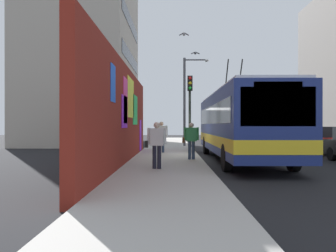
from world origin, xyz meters
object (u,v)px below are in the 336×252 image
(pedestrian_midblock, at_px, (161,134))
(street_lamp, at_px, (187,95))
(parked_car_red, at_px, (313,139))
(pedestrian_at_curb, at_px, (191,138))
(traffic_light, at_px, (190,101))
(pedestrian_near_wall, at_px, (157,141))
(city_bus, at_px, (240,123))

(pedestrian_midblock, relative_size, street_lamp, 0.26)
(parked_car_red, distance_m, pedestrian_at_curb, 9.08)
(parked_car_red, distance_m, traffic_light, 7.74)
(pedestrian_midblock, bearing_deg, pedestrian_at_curb, -158.98)
(parked_car_red, relative_size, pedestrian_at_curb, 2.65)
(pedestrian_at_curb, xyz_separation_m, traffic_light, (4.10, -0.15, 1.95))
(pedestrian_near_wall, xyz_separation_m, pedestrian_at_curb, (3.25, -1.39, 0.00))
(parked_car_red, height_order, traffic_light, traffic_light)
(city_bus, relative_size, pedestrian_near_wall, 7.11)
(traffic_light, xyz_separation_m, street_lamp, (5.76, -0.11, 0.83))
(pedestrian_at_curb, bearing_deg, pedestrian_midblock, 21.02)
(street_lamp, bearing_deg, city_bus, -167.31)
(parked_car_red, bearing_deg, street_lamp, 56.71)
(parked_car_red, relative_size, street_lamp, 0.67)
(parked_car_red, bearing_deg, traffic_light, 97.80)
(pedestrian_at_curb, bearing_deg, parked_car_red, -55.73)
(pedestrian_at_curb, distance_m, pedestrian_midblock, 4.05)
(street_lamp, bearing_deg, pedestrian_midblock, 164.25)
(city_bus, bearing_deg, traffic_light, 33.17)
(parked_car_red, height_order, street_lamp, street_lamp)
(city_bus, xyz_separation_m, street_lamp, (9.05, 2.04, 2.10))
(pedestrian_at_curb, height_order, traffic_light, traffic_light)
(parked_car_red, relative_size, pedestrian_near_wall, 2.65)
(pedestrian_midblock, bearing_deg, city_bus, -128.27)
(pedestrian_midblock, bearing_deg, pedestrian_near_wall, -179.50)
(traffic_light, bearing_deg, pedestrian_at_curb, 177.87)
(pedestrian_near_wall, relative_size, street_lamp, 0.25)
(pedestrian_at_curb, bearing_deg, traffic_light, -2.13)
(city_bus, relative_size, parked_car_red, 2.68)
(parked_car_red, height_order, pedestrian_near_wall, pedestrian_near_wall)
(city_bus, distance_m, parked_car_red, 6.81)
(city_bus, relative_size, street_lamp, 1.79)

